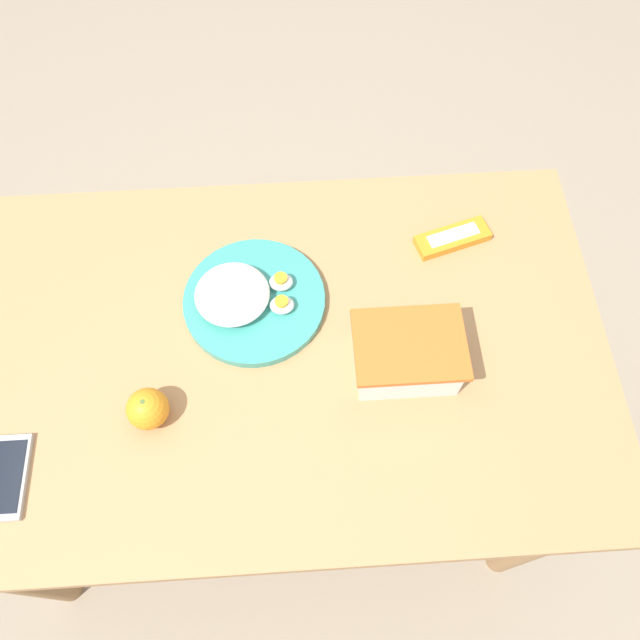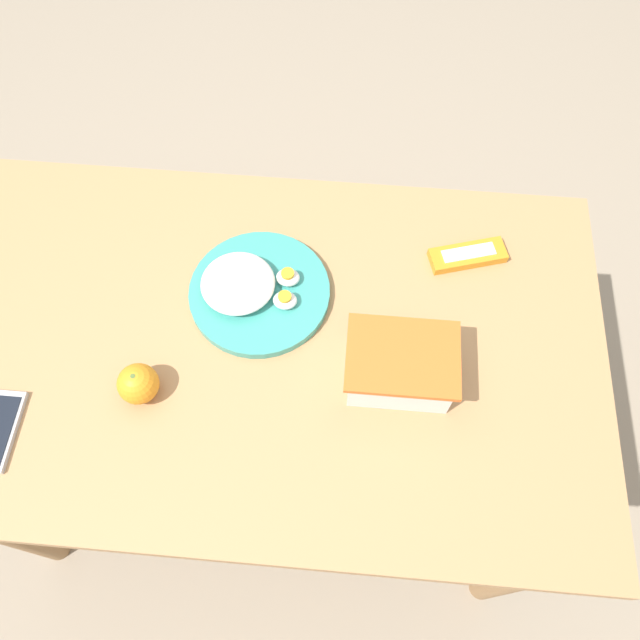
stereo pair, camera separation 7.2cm
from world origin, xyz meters
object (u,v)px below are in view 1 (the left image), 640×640
at_px(rice_plate, 248,298).
at_px(cell_phone, 5,477).
at_px(candy_bar, 452,238).
at_px(orange_fruit, 148,409).
at_px(food_container, 406,356).

relative_size(rice_plate, cell_phone, 1.88).
xyz_separation_m(rice_plate, candy_bar, (-0.39, -0.11, -0.01)).
height_order(orange_fruit, rice_plate, orange_fruit).
height_order(rice_plate, cell_phone, rice_plate).
relative_size(food_container, candy_bar, 1.21).
height_order(food_container, candy_bar, food_container).
xyz_separation_m(food_container, orange_fruit, (0.42, 0.06, -0.01)).
distance_m(orange_fruit, candy_bar, 0.63).
height_order(orange_fruit, candy_bar, orange_fruit).
bearing_deg(candy_bar, cell_phone, 27.48).
xyz_separation_m(rice_plate, cell_phone, (0.38, 0.29, -0.01)).
bearing_deg(cell_phone, candy_bar, -152.52).
xyz_separation_m(candy_bar, cell_phone, (0.77, 0.40, -0.00)).
distance_m(food_container, orange_fruit, 0.43).
bearing_deg(cell_phone, food_container, -166.81).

